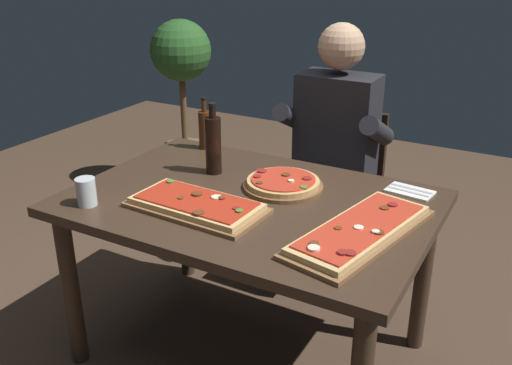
{
  "coord_description": "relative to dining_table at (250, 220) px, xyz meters",
  "views": [
    {
      "loc": [
        1.0,
        -1.75,
        1.66
      ],
      "look_at": [
        0.0,
        0.05,
        0.79
      ],
      "focal_mm": 39.76,
      "sensor_mm": 36.0,
      "label": 1
    }
  ],
  "objects": [
    {
      "name": "oil_bottle_amber",
      "position": [
        -0.49,
        0.41,
        0.19
      ],
      "size": [
        0.06,
        0.06,
        0.25
      ],
      "color": "#47230F",
      "rests_on": "dining_table"
    },
    {
      "name": "ground_plane",
      "position": [
        0.0,
        0.0,
        -0.64
      ],
      "size": [
        6.4,
        6.4,
        0.0
      ],
      "primitive_type": "plane",
      "color": "#4C3828"
    },
    {
      "name": "potted_plant_corner",
      "position": [
        -1.34,
        1.4,
        0.08
      ],
      "size": [
        0.42,
        0.42,
        1.2
      ],
      "color": "#846042",
      "rests_on": "ground_plane"
    },
    {
      "name": "pizza_rectangular_front",
      "position": [
        -0.12,
        -0.18,
        0.11
      ],
      "size": [
        0.53,
        0.28,
        0.05
      ],
      "color": "brown",
      "rests_on": "dining_table"
    },
    {
      "name": "seated_diner",
      "position": [
        0.05,
        0.74,
        0.1
      ],
      "size": [
        0.53,
        0.41,
        1.33
      ],
      "color": "#23232D",
      "rests_on": "ground_plane"
    },
    {
      "name": "pizza_rectangular_left",
      "position": [
        0.48,
        -0.08,
        0.12
      ],
      "size": [
        0.37,
        0.67,
        0.05
      ],
      "color": "brown",
      "rests_on": "dining_table"
    },
    {
      "name": "dining_table",
      "position": [
        0.0,
        0.0,
        0.0
      ],
      "size": [
        1.4,
        0.96,
        0.74
      ],
      "color": "#3D2B1E",
      "rests_on": "ground_plane"
    },
    {
      "name": "wine_bottle_dark",
      "position": [
        -0.27,
        0.16,
        0.23
      ],
      "size": [
        0.07,
        0.07,
        0.31
      ],
      "color": "black",
      "rests_on": "dining_table"
    },
    {
      "name": "tumbler_near_camera",
      "position": [
        -0.51,
        -0.35,
        0.15
      ],
      "size": [
        0.08,
        0.08,
        0.11
      ],
      "color": "silver",
      "rests_on": "dining_table"
    },
    {
      "name": "napkin_cutlery_set",
      "position": [
        0.53,
        0.37,
        0.1
      ],
      "size": [
        0.19,
        0.13,
        0.01
      ],
      "color": "white",
      "rests_on": "dining_table"
    },
    {
      "name": "diner_chair",
      "position": [
        0.05,
        0.86,
        -0.16
      ],
      "size": [
        0.44,
        0.44,
        0.87
      ],
      "color": "black",
      "rests_on": "ground_plane"
    },
    {
      "name": "pizza_round_far",
      "position": [
        0.07,
        0.16,
        0.11
      ],
      "size": [
        0.33,
        0.33,
        0.05
      ],
      "color": "brown",
      "rests_on": "dining_table"
    }
  ]
}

